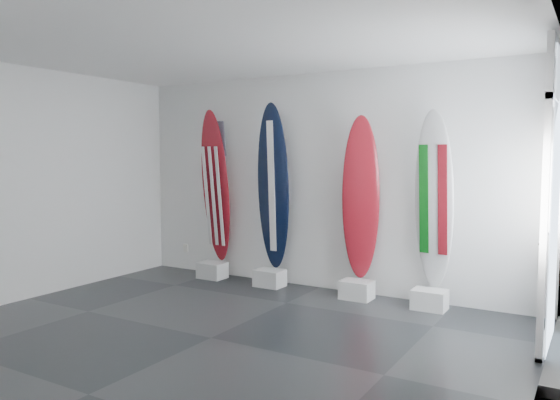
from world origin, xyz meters
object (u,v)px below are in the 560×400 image
Objects in this scene: surfboard_navy at (273,187)px; surfboard_swiss at (361,198)px; surfboard_italy at (434,200)px; surfboard_usa at (216,187)px.

surfboard_navy is 1.10× the size of surfboard_swiss.
surfboard_usa is at bearing -172.15° from surfboard_italy.
surfboard_swiss is (1.33, 0.00, -0.11)m from surfboard_navy.
surfboard_swiss is at bearing 3.67° from surfboard_navy.
surfboard_usa is 0.98× the size of surfboard_navy.
surfboard_italy is (2.28, 0.00, -0.09)m from surfboard_navy.
surfboard_navy reaches higher than surfboard_italy.
surfboard_swiss is at bearing -172.15° from surfboard_italy.
surfboard_usa is at bearing 162.01° from surfboard_swiss.
surfboard_navy is 1.34m from surfboard_swiss.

